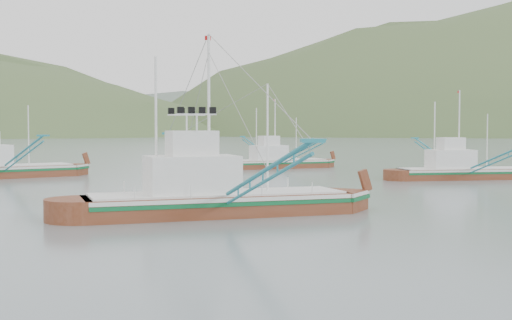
{
  "coord_description": "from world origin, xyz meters",
  "views": [
    {
      "loc": [
        -1.66,
        -40.39,
        5.44
      ],
      "look_at": [
        0.0,
        6.0,
        3.2
      ],
      "focal_mm": 50.0,
      "sensor_mm": 36.0,
      "label": 1
    }
  ],
  "objects": [
    {
      "name": "ridge_distant",
      "position": [
        30.0,
        560.0,
        0.0
      ],
      "size": [
        960.0,
        400.0,
        240.0
      ],
      "primitive_type": "ellipsoid",
      "color": "slate",
      "rests_on": "ground"
    },
    {
      "name": "bg_boat_right",
      "position": [
        21.76,
        30.96,
        1.57
      ],
      "size": [
        13.67,
        23.91,
        9.74
      ],
      "rotation": [
        0.0,
        0.0,
        0.15
      ],
      "color": "#622B14",
      "rests_on": "ground"
    },
    {
      "name": "main_boat",
      "position": [
        -2.6,
        2.7,
        2.27
      ],
      "size": [
        16.63,
        28.43,
        11.79
      ],
      "rotation": [
        0.0,
        0.0,
        0.29
      ],
      "color": "#622B14",
      "rests_on": "ground"
    },
    {
      "name": "bg_boat_far",
      "position": [
        4.32,
        50.35,
        1.9
      ],
      "size": [
        13.34,
        22.56,
        9.52
      ],
      "rotation": [
        0.0,
        0.0,
        0.38
      ],
      "color": "#622B14",
      "rests_on": "ground"
    },
    {
      "name": "ground",
      "position": [
        0.0,
        0.0,
        0.0
      ],
      "size": [
        1200.0,
        1200.0,
        0.0
      ],
      "primitive_type": "plane",
      "color": "slate",
      "rests_on": "ground"
    }
  ]
}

